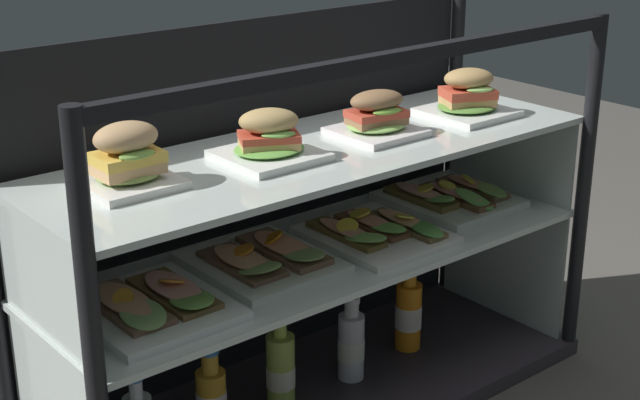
{
  "coord_description": "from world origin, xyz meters",
  "views": [
    {
      "loc": [
        -1.24,
        -1.5,
        1.23
      ],
      "look_at": [
        0.0,
        0.0,
        0.52
      ],
      "focal_mm": 53.48,
      "sensor_mm": 36.0,
      "label": 1
    }
  ],
  "objects_px": {
    "plated_roll_sandwich_far_left": "(269,141)",
    "open_sandwich_tray_left_of_center": "(450,196)",
    "juice_bottle_back_left": "(351,344)",
    "open_sandwich_tray_near_right_corner": "(377,231)",
    "open_sandwich_tray_far_right": "(265,259)",
    "juice_bottle_front_right_end": "(281,369)",
    "juice_bottle_front_left_end": "(211,397)",
    "plated_roll_sandwich_right_of_center": "(468,98)",
    "plated_roll_sandwich_left_of_center": "(128,160)",
    "plated_roll_sandwich_center": "(377,118)",
    "open_sandwich_tray_mid_right": "(152,304)",
    "juice_bottle_front_fourth": "(408,313)"
  },
  "relations": [
    {
      "from": "plated_roll_sandwich_center",
      "to": "open_sandwich_tray_far_right",
      "type": "xyz_separation_m",
      "value": [
        -0.3,
        0.02,
        -0.26
      ]
    },
    {
      "from": "plated_roll_sandwich_center",
      "to": "juice_bottle_front_right_end",
      "type": "distance_m",
      "value": 0.61
    },
    {
      "from": "plated_roll_sandwich_left_of_center",
      "to": "open_sandwich_tray_left_of_center",
      "type": "height_order",
      "value": "plated_roll_sandwich_left_of_center"
    },
    {
      "from": "open_sandwich_tray_near_right_corner",
      "to": "juice_bottle_back_left",
      "type": "distance_m",
      "value": 0.29
    },
    {
      "from": "plated_roll_sandwich_far_left",
      "to": "juice_bottle_front_left_end",
      "type": "height_order",
      "value": "plated_roll_sandwich_far_left"
    },
    {
      "from": "plated_roll_sandwich_left_of_center",
      "to": "plated_roll_sandwich_far_left",
      "type": "bearing_deg",
      "value": -5.71
    },
    {
      "from": "plated_roll_sandwich_left_of_center",
      "to": "plated_roll_sandwich_far_left",
      "type": "relative_size",
      "value": 0.9
    },
    {
      "from": "plated_roll_sandwich_center",
      "to": "open_sandwich_tray_left_of_center",
      "type": "relative_size",
      "value": 0.58
    },
    {
      "from": "open_sandwich_tray_far_right",
      "to": "juice_bottle_front_left_end",
      "type": "relative_size",
      "value": 1.51
    },
    {
      "from": "plated_roll_sandwich_far_left",
      "to": "juice_bottle_front_left_end",
      "type": "relative_size",
      "value": 0.95
    },
    {
      "from": "plated_roll_sandwich_right_of_center",
      "to": "juice_bottle_front_left_end",
      "type": "distance_m",
      "value": 0.91
    },
    {
      "from": "plated_roll_sandwich_right_of_center",
      "to": "juice_bottle_back_left",
      "type": "xyz_separation_m",
      "value": [
        -0.34,
        0.03,
        -0.55
      ]
    },
    {
      "from": "open_sandwich_tray_far_right",
      "to": "juice_bottle_front_fourth",
      "type": "relative_size",
      "value": 1.29
    },
    {
      "from": "plated_roll_sandwich_far_left",
      "to": "open_sandwich_tray_left_of_center",
      "type": "xyz_separation_m",
      "value": [
        0.58,
        0.02,
        -0.26
      ]
    },
    {
      "from": "open_sandwich_tray_far_right",
      "to": "juice_bottle_front_right_end",
      "type": "distance_m",
      "value": 0.29
    },
    {
      "from": "plated_roll_sandwich_right_of_center",
      "to": "juice_bottle_front_left_end",
      "type": "bearing_deg",
      "value": 175.89
    },
    {
      "from": "open_sandwich_tray_near_right_corner",
      "to": "open_sandwich_tray_left_of_center",
      "type": "height_order",
      "value": "open_sandwich_tray_left_of_center"
    },
    {
      "from": "juice_bottle_front_fourth",
      "to": "open_sandwich_tray_left_of_center",
      "type": "bearing_deg",
      "value": 0.92
    },
    {
      "from": "plated_roll_sandwich_left_of_center",
      "to": "juice_bottle_back_left",
      "type": "xyz_separation_m",
      "value": [
        0.54,
        -0.03,
        -0.56
      ]
    },
    {
      "from": "juice_bottle_front_right_end",
      "to": "juice_bottle_back_left",
      "type": "relative_size",
      "value": 1.03
    },
    {
      "from": "open_sandwich_tray_far_right",
      "to": "juice_bottle_front_left_end",
      "type": "bearing_deg",
      "value": 173.18
    },
    {
      "from": "plated_roll_sandwich_center",
      "to": "juice_bottle_front_right_end",
      "type": "bearing_deg",
      "value": 172.83
    },
    {
      "from": "plated_roll_sandwich_right_of_center",
      "to": "plated_roll_sandwich_center",
      "type": "bearing_deg",
      "value": 176.88
    },
    {
      "from": "open_sandwich_tray_near_right_corner",
      "to": "juice_bottle_front_right_end",
      "type": "distance_m",
      "value": 0.38
    },
    {
      "from": "plated_roll_sandwich_far_left",
      "to": "open_sandwich_tray_left_of_center",
      "type": "height_order",
      "value": "plated_roll_sandwich_far_left"
    },
    {
      "from": "plated_roll_sandwich_center",
      "to": "open_sandwich_tray_far_right",
      "type": "distance_m",
      "value": 0.4
    },
    {
      "from": "plated_roll_sandwich_left_of_center",
      "to": "open_sandwich_tray_near_right_corner",
      "type": "height_order",
      "value": "plated_roll_sandwich_left_of_center"
    },
    {
      "from": "plated_roll_sandwich_far_left",
      "to": "open_sandwich_tray_near_right_corner",
      "type": "bearing_deg",
      "value": -5.88
    },
    {
      "from": "open_sandwich_tray_near_right_corner",
      "to": "open_sandwich_tray_mid_right",
      "type": "bearing_deg",
      "value": -179.9
    },
    {
      "from": "juice_bottle_front_left_end",
      "to": "juice_bottle_front_fourth",
      "type": "xyz_separation_m",
      "value": [
        0.59,
        -0.01,
        0.01
      ]
    },
    {
      "from": "open_sandwich_tray_mid_right",
      "to": "juice_bottle_back_left",
      "type": "bearing_deg",
      "value": 2.93
    },
    {
      "from": "plated_roll_sandwich_left_of_center",
      "to": "plated_roll_sandwich_far_left",
      "type": "distance_m",
      "value": 0.31
    },
    {
      "from": "plated_roll_sandwich_far_left",
      "to": "juice_bottle_front_fourth",
      "type": "relative_size",
      "value": 0.81
    },
    {
      "from": "plated_roll_sandwich_far_left",
      "to": "juice_bottle_back_left",
      "type": "relative_size",
      "value": 0.9
    },
    {
      "from": "plated_roll_sandwich_left_of_center",
      "to": "juice_bottle_front_fourth",
      "type": "relative_size",
      "value": 0.73
    },
    {
      "from": "open_sandwich_tray_mid_right",
      "to": "plated_roll_sandwich_far_left",
      "type": "bearing_deg",
      "value": 5.61
    },
    {
      "from": "plated_roll_sandwich_center",
      "to": "open_sandwich_tray_left_of_center",
      "type": "distance_m",
      "value": 0.39
    },
    {
      "from": "plated_roll_sandwich_far_left",
      "to": "open_sandwich_tray_mid_right",
      "type": "bearing_deg",
      "value": -174.39
    },
    {
      "from": "plated_roll_sandwich_center",
      "to": "open_sandwich_tray_left_of_center",
      "type": "height_order",
      "value": "plated_roll_sandwich_center"
    },
    {
      "from": "plated_roll_sandwich_left_of_center",
      "to": "plated_roll_sandwich_center",
      "type": "xyz_separation_m",
      "value": [
        0.59,
        -0.04,
        -0.01
      ]
    },
    {
      "from": "juice_bottle_front_right_end",
      "to": "juice_bottle_back_left",
      "type": "xyz_separation_m",
      "value": [
        0.2,
        -0.02,
        0.0
      ]
    },
    {
      "from": "open_sandwich_tray_mid_right",
      "to": "juice_bottle_front_right_end",
      "type": "xyz_separation_m",
      "value": [
        0.34,
        0.05,
        -0.29
      ]
    },
    {
      "from": "open_sandwich_tray_mid_right",
      "to": "juice_bottle_front_fourth",
      "type": "xyz_separation_m",
      "value": [
        0.75,
        0.05,
        -0.28
      ]
    },
    {
      "from": "open_sandwich_tray_left_of_center",
      "to": "plated_roll_sandwich_center",
      "type": "bearing_deg",
      "value": -173.63
    },
    {
      "from": "open_sandwich_tray_far_right",
      "to": "juice_bottle_front_right_end",
      "type": "bearing_deg",
      "value": 14.63
    },
    {
      "from": "juice_bottle_front_right_end",
      "to": "juice_bottle_front_fourth",
      "type": "bearing_deg",
      "value": -0.24
    },
    {
      "from": "plated_roll_sandwich_right_of_center",
      "to": "open_sandwich_tray_near_right_corner",
      "type": "relative_size",
      "value": 0.63
    },
    {
      "from": "juice_bottle_back_left",
      "to": "juice_bottle_front_fourth",
      "type": "height_order",
      "value": "juice_bottle_front_fourth"
    },
    {
      "from": "open_sandwich_tray_mid_right",
      "to": "open_sandwich_tray_left_of_center",
      "type": "relative_size",
      "value": 1.0
    },
    {
      "from": "plated_roll_sandwich_right_of_center",
      "to": "open_sandwich_tray_near_right_corner",
      "type": "height_order",
      "value": "plated_roll_sandwich_right_of_center"
    }
  ]
}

